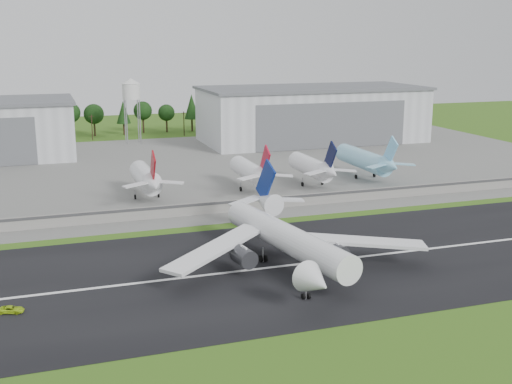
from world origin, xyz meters
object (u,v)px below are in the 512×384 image
object	(u,v)px
parked_jet_red_a	(147,179)
parked_jet_red_b	(253,172)
parked_jet_skyblue	(368,160)
ground_vehicle	(11,309)
parked_jet_navy	(315,168)
main_airliner	(287,245)

from	to	relation	value
parked_jet_red_a	parked_jet_red_b	distance (m)	32.92
parked_jet_red_a	parked_jet_skyblue	world-z (taller)	parked_jet_skyblue
ground_vehicle	parked_jet_skyblue	xyz separation A→B (m)	(111.46, 78.56, 5.77)
parked_jet_navy	main_airliner	bearing A→B (deg)	-117.96
parked_jet_red_a	parked_jet_skyblue	distance (m)	75.90
parked_jet_red_a	parked_jet_navy	world-z (taller)	parked_jet_red_a
ground_vehicle	parked_jet_navy	distance (m)	116.05
main_airliner	parked_jet_navy	xyz separation A→B (m)	(35.58, 67.01, 1.41)
parked_jet_red_b	parked_jet_skyblue	size ratio (longest dim) A/B	0.84
parked_jet_red_b	parked_jet_navy	bearing A→B (deg)	0.04
main_airliner	parked_jet_red_b	world-z (taller)	main_airliner
main_airliner	ground_vehicle	bearing A→B (deg)	-2.83
main_airliner	parked_jet_skyblue	bearing A→B (deg)	-138.28
ground_vehicle	parked_jet_red_b	world-z (taller)	parked_jet_red_b
parked_jet_navy	parked_jet_red_a	bearing A→B (deg)	179.99
ground_vehicle	parked_jet_skyblue	bearing A→B (deg)	-36.22
ground_vehicle	parked_jet_red_a	size ratio (longest dim) A/B	0.14
parked_jet_red_b	parked_jet_red_a	bearing A→B (deg)	179.96
ground_vehicle	parked_jet_red_a	distance (m)	81.96
parked_jet_navy	ground_vehicle	bearing A→B (deg)	-140.62
parked_jet_red_b	parked_jet_navy	distance (m)	20.95
parked_jet_navy	parked_jet_skyblue	size ratio (longest dim) A/B	0.84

